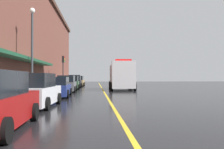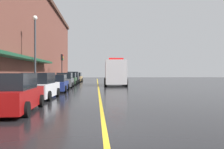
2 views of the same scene
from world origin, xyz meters
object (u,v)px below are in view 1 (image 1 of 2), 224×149
Objects in this scene: parked_car_4 at (72,83)px; parked_car_6 at (78,81)px; parking_meter_0 at (15,86)px; parking_meter_2 at (4,88)px; traffic_light_near at (63,65)px; parked_car_1 at (36,91)px; box_truck at (121,76)px; street_lamp_left at (32,42)px; parking_meter_1 at (66,80)px; parked_car_3 at (67,84)px; parking_meter_3 at (27,85)px; parked_car_5 at (75,82)px; parked_car_2 at (58,87)px.

parked_car_6 reaches higher than parked_car_4.
parking_meter_2 is at bearing -90.00° from parking_meter_0.
traffic_light_near reaches higher than parking_meter_0.
box_truck is (6.28, 16.62, 0.88)m from parked_car_1.
parking_meter_2 is (-1.35, -19.66, 0.25)m from parked_car_4.
street_lamp_left is 13.54m from traffic_light_near.
parked_car_1 reaches higher than parking_meter_1.
parking_meter_0 is (-1.39, -12.01, 0.25)m from parked_car_3.
parked_car_3 is 1.08× the size of traffic_light_near.
parked_car_1 is 3.45× the size of parking_meter_3.
parking_meter_0 is at bearing 172.33° from parked_car_3.
parking_meter_3 is (-1.36, 3.23, 0.24)m from parked_car_1.
street_lamp_left reaches higher than parked_car_5.
box_truck is 10.28m from parking_meter_1.
street_lamp_left is (-1.99, -6.20, 3.59)m from parked_car_3.
parked_car_6 is (0.02, 23.07, 0.08)m from parked_car_2.
parked_car_5 is 3.12× the size of parking_meter_3.
parking_meter_3 is at bearing -90.21° from traffic_light_near.
parked_car_2 is 4.20m from street_lamp_left.
box_truck reaches higher than parked_car_4.
parking_meter_0 is (-1.46, -5.51, 0.31)m from parked_car_2.
parked_car_1 is 1.58m from parking_meter_2.
parked_car_1 is 0.60× the size of box_truck.
parking_meter_2 is at bearing -22.14° from box_truck.
parked_car_5 is at bearing -1.41° from parked_car_2.
parked_car_1 is at bearing 177.25° from parked_car_2.
parking_meter_0 is at bearing 90.00° from parking_meter_2.
parked_car_5 is 9.76m from box_truck.
parked_car_5 is at bearing -0.96° from parked_car_4.
street_lamp_left is at bearing 176.60° from parked_car_6.
parking_meter_3 is (-1.46, -3.14, 0.31)m from parked_car_2.
parked_car_6 is 26.25m from parking_meter_3.
street_lamp_left reaches higher than box_truck.
parking_meter_0 is (-1.36, 0.86, 0.24)m from parked_car_1.
traffic_light_near is (0.66, 13.47, -1.24)m from street_lamp_left.
street_lamp_left is (-0.60, 7.44, 3.34)m from parking_meter_2.
street_lamp_left reaches higher than parking_meter_2.
parked_car_5 is 0.95× the size of parked_car_6.
box_truck is 5.72× the size of parking_meter_0.
street_lamp_left is at bearing 161.14° from parked_car_3.
parked_car_6 is 0.63× the size of street_lamp_left.
parked_car_4 is at bearing 179.74° from parked_car_5.
traffic_light_near is at bearing 173.14° from parked_car_6.
parked_car_6 is at bearing 84.77° from street_lamp_left.
parking_meter_1 is at bearing 167.86° from parked_car_6.
box_truck reaches higher than parked_car_1.
parking_meter_2 and parking_meter_3 have the same top height.
parked_car_3 is at bearing 179.88° from parked_car_5.
parking_meter_1 is at bearing -130.32° from box_truck.
parking_meter_0 is 1.00× the size of parking_meter_2.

